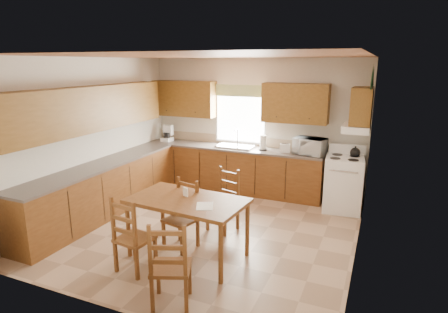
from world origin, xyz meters
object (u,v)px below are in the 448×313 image
at_px(stove, 343,184).
at_px(chair_far_right, 223,201).
at_px(chair_near_right, 171,262).
at_px(microwave, 310,146).
at_px(dining_table, 188,228).
at_px(chair_far_left, 180,215).
at_px(chair_near_left, 134,234).

xyz_separation_m(stove, chair_far_right, (-1.65, -1.64, 0.01)).
bearing_deg(chair_near_right, stove, -133.73).
bearing_deg(microwave, chair_near_right, -89.35).
xyz_separation_m(microwave, dining_table, (-1.09, -2.82, -0.66)).
distance_m(chair_near_right, chair_far_left, 1.30).
xyz_separation_m(dining_table, chair_far_left, (-0.22, 0.18, 0.08)).
distance_m(microwave, chair_near_left, 3.78).
xyz_separation_m(stove, microwave, (-0.67, 0.23, 0.60)).
height_order(microwave, chair_near_right, microwave).
height_order(chair_far_left, chair_far_right, chair_far_left).
bearing_deg(chair_near_left, dining_table, -119.83).
xyz_separation_m(chair_near_left, chair_near_right, (0.78, -0.42, 0.00)).
bearing_deg(chair_near_right, microwave, -123.29).
xyz_separation_m(microwave, chair_far_left, (-1.31, -2.65, -0.58)).
xyz_separation_m(dining_table, chair_near_left, (-0.45, -0.58, 0.09)).
distance_m(microwave, chair_far_right, 2.19).
distance_m(chair_near_right, chair_far_right, 1.97).
bearing_deg(microwave, chair_far_left, -104.47).
bearing_deg(chair_far_right, microwave, 77.33).
bearing_deg(microwave, stove, -7.32).
relative_size(stove, chair_near_left, 0.96).
xyz_separation_m(chair_near_right, chair_far_left, (-0.55, 1.18, -0.01)).
bearing_deg(chair_far_left, dining_table, -25.69).
relative_size(chair_near_left, chair_far_left, 1.02).
height_order(dining_table, chair_near_right, chair_near_right).
xyz_separation_m(chair_near_left, chair_far_right, (0.55, 1.54, -0.01)).
bearing_deg(chair_near_left, chair_near_right, 159.65).
bearing_deg(stove, chair_near_left, -129.89).
distance_m(dining_table, chair_far_right, 0.96).
bearing_deg(dining_table, chair_far_right, 88.29).
relative_size(chair_near_right, chair_far_left, 1.02).
xyz_separation_m(chair_near_left, chair_far_left, (0.23, 0.76, -0.01)).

